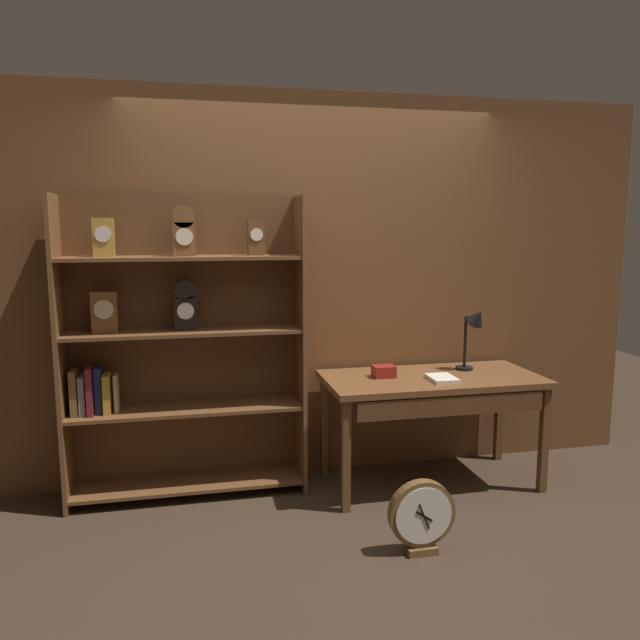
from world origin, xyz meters
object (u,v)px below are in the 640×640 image
Objects in this scene: open_repair_manual at (442,378)px; round_clock_large at (422,516)px; desk_lamp at (475,326)px; workbench at (433,389)px; toolbox_small at (384,371)px; bookshelf at (178,349)px.

round_clock_large is (-0.41, -0.72, -0.55)m from open_repair_manual.
workbench is at bearing -160.97° from desk_lamp.
desk_lamp is at bearing 51.96° from round_clock_large.
desk_lamp is at bearing 4.09° from toolbox_small.
round_clock_large is (1.24, -1.04, -0.75)m from bookshelf.
open_repair_manual is at bearing 60.31° from round_clock_large.
toolbox_small is at bearing -6.75° from bookshelf.
desk_lamp reaches higher than workbench.
desk_lamp is at bearing 19.03° from workbench.
open_repair_manual reaches higher than workbench.
workbench is at bearing 101.95° from open_repair_manual.
bookshelf reaches higher than open_repair_manual.
toolbox_small is (-0.66, -0.05, -0.27)m from desk_lamp.
desk_lamp is 2.03× the size of open_repair_manual.
bookshelf is at bearing 139.84° from round_clock_large.
toolbox_small is 0.64× the size of open_repair_manual.
desk_lamp is 0.48m from open_repair_manual.
round_clock_large is at bearing -115.72° from workbench.
toolbox_small is (-0.32, 0.07, 0.12)m from workbench.
bookshelf reaches higher than desk_lamp.
workbench is (1.63, -0.22, -0.30)m from bookshelf.
desk_lamp reaches higher than toolbox_small.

